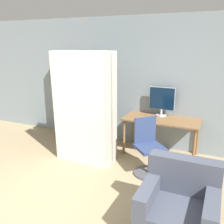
% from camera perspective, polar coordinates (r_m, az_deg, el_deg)
% --- Properties ---
extents(ground_plane, '(16.00, 16.00, 0.00)m').
position_cam_1_polar(ground_plane, '(3.68, -18.84, -21.38)').
color(ground_plane, '#9E8966').
extents(wall_back, '(8.00, 0.06, 2.70)m').
position_cam_1_polar(wall_back, '(5.48, 1.08, 6.99)').
color(wall_back, gray).
rests_on(wall_back, ground).
extents(desk, '(1.46, 0.67, 0.74)m').
position_cam_1_polar(desk, '(4.96, 11.21, -2.49)').
color(desk, brown).
rests_on(desk, ground).
extents(monitor, '(0.51, 0.22, 0.58)m').
position_cam_1_polar(monitor, '(5.06, 11.33, 2.68)').
color(monitor, '#B7B7BC').
rests_on(monitor, desk).
extents(office_chair, '(0.62, 0.62, 0.96)m').
position_cam_1_polar(office_chair, '(4.30, 8.29, -8.89)').
color(office_chair, '#4C4C51').
rests_on(office_chair, ground).
extents(bookshelf, '(0.86, 0.29, 1.90)m').
position_cam_1_polar(bookshelf, '(5.98, -9.72, 3.58)').
color(bookshelf, brown).
rests_on(bookshelf, ground).
extents(mattress_near, '(1.07, 0.25, 2.04)m').
position_cam_1_polar(mattress_near, '(4.48, -7.00, 0.59)').
color(mattress_near, silver).
rests_on(mattress_near, ground).
extents(mattress_far, '(1.07, 0.23, 2.03)m').
position_cam_1_polar(mattress_far, '(4.70, -5.31, 1.34)').
color(mattress_far, silver).
rests_on(mattress_far, ground).
extents(armchair, '(0.85, 0.80, 0.85)m').
position_cam_1_polar(armchair, '(3.19, 15.05, -20.42)').
color(armchair, '#474C5B').
rests_on(armchair, ground).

